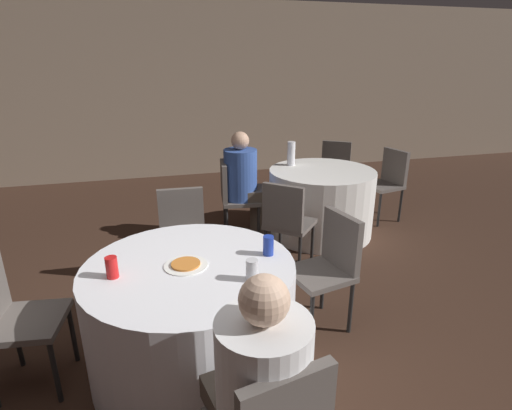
# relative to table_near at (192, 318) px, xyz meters

# --- Properties ---
(ground_plane) EXTENTS (16.00, 16.00, 0.00)m
(ground_plane) POSITION_rel_table_near_xyz_m (0.08, 0.07, -0.37)
(ground_plane) COLOR #382319
(wall_back) EXTENTS (16.00, 0.06, 2.80)m
(wall_back) POSITION_rel_table_near_xyz_m (0.08, 4.75, 1.03)
(wall_back) COLOR gray
(wall_back) RESTS_ON ground_plane
(table_near) EXTENTS (1.25, 1.25, 0.74)m
(table_near) POSITION_rel_table_near_xyz_m (0.00, 0.00, 0.00)
(table_near) COLOR silver
(table_near) RESTS_ON ground_plane
(table_far) EXTENTS (1.17, 1.17, 0.74)m
(table_far) POSITION_rel_table_near_xyz_m (1.65, 1.80, 0.00)
(table_far) COLOR white
(table_far) RESTS_ON ground_plane
(chair_near_west) EXTENTS (0.45, 0.45, 0.87)m
(chair_near_west) POSITION_rel_table_near_xyz_m (-1.03, 0.13, 0.16)
(chair_near_west) COLOR #59514C
(chair_near_west) RESTS_ON ground_plane
(chair_near_east) EXTENTS (0.48, 0.47, 0.87)m
(chair_near_east) POSITION_rel_table_near_xyz_m (1.01, 0.21, 0.16)
(chair_near_east) COLOR #59514C
(chair_near_east) RESTS_ON ground_plane
(chair_near_north) EXTENTS (0.42, 0.42, 0.87)m
(chair_near_north) POSITION_rel_table_near_xyz_m (0.05, 1.03, 0.16)
(chair_near_north) COLOR #59514C
(chair_near_north) RESTS_ON ground_plane
(chair_far_southwest) EXTENTS (0.57, 0.57, 0.87)m
(chair_far_southwest) POSITION_rel_table_near_xyz_m (0.98, 1.06, 0.16)
(chair_far_southwest) COLOR #59514C
(chair_far_southwest) RESTS_ON ground_plane
(chair_far_east) EXTENTS (0.48, 0.47, 0.87)m
(chair_far_east) POSITION_rel_table_near_xyz_m (2.62, 2.00, 0.16)
(chair_far_east) COLOR #59514C
(chair_far_east) RESTS_ON ground_plane
(chair_far_west) EXTENTS (0.45, 0.45, 0.87)m
(chair_far_west) POSITION_rel_table_near_xyz_m (0.66, 1.92, 0.16)
(chair_far_west) COLOR #59514C
(chair_far_west) RESTS_ON ground_plane
(chair_far_northeast) EXTENTS (0.56, 0.56, 0.87)m
(chair_far_northeast) POSITION_rel_table_near_xyz_m (2.20, 2.62, 0.16)
(chair_far_northeast) COLOR #59514C
(chair_far_northeast) RESTS_ON ground_plane
(person_blue_shirt) EXTENTS (0.51, 0.38, 1.19)m
(person_blue_shirt) POSITION_rel_table_near_xyz_m (0.81, 1.90, 0.24)
(person_blue_shirt) COLOR #4C4238
(person_blue_shirt) RESTS_ON ground_plane
(person_white_shirt) EXTENTS (0.42, 0.52, 1.16)m
(person_white_shirt) POSITION_rel_table_near_xyz_m (0.17, -0.87, 0.23)
(person_white_shirt) COLOR #4C4238
(person_white_shirt) RESTS_ON ground_plane
(pizza_plate_near) EXTENTS (0.25, 0.25, 0.02)m
(pizza_plate_near) POSITION_rel_table_near_xyz_m (-0.02, -0.00, 0.38)
(pizza_plate_near) COLOR white
(pizza_plate_near) RESTS_ON table_near
(soda_can_red) EXTENTS (0.07, 0.07, 0.12)m
(soda_can_red) POSITION_rel_table_near_xyz_m (-0.42, -0.03, 0.43)
(soda_can_red) COLOR red
(soda_can_red) RESTS_ON table_near
(soda_can_silver) EXTENTS (0.07, 0.07, 0.12)m
(soda_can_silver) POSITION_rel_table_near_xyz_m (0.31, -0.26, 0.43)
(soda_can_silver) COLOR silver
(soda_can_silver) RESTS_ON table_near
(soda_can_blue) EXTENTS (0.07, 0.07, 0.12)m
(soda_can_blue) POSITION_rel_table_near_xyz_m (0.49, 0.01, 0.43)
(soda_can_blue) COLOR #1E38A5
(soda_can_blue) RESTS_ON table_near
(bottle_far) EXTENTS (0.09, 0.09, 0.27)m
(bottle_far) POSITION_rel_table_near_xyz_m (1.39, 2.10, 0.51)
(bottle_far) COLOR white
(bottle_far) RESTS_ON table_far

